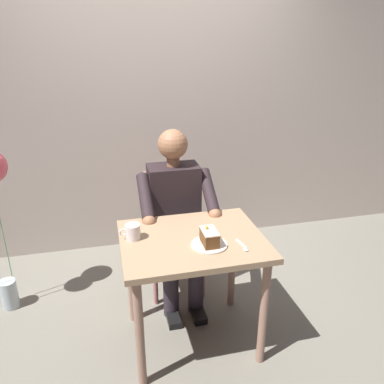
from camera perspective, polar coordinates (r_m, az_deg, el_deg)
ground_plane at (r=2.65m, az=0.05°, el=-21.42°), size 14.00×14.00×0.00m
cafe_rear_panel at (r=3.34m, az=-5.95°, el=16.35°), size 6.40×0.12×3.00m
dining_table at (r=2.26m, az=0.06°, el=-9.61°), size 0.84×0.67×0.75m
chair at (r=2.89m, az=-3.06°, el=-5.03°), size 0.42×0.42×0.92m
seated_person at (r=2.67m, az=-2.44°, el=-3.60°), size 0.53×0.58×1.28m
dessert_plate at (r=2.13m, az=2.66°, el=-8.04°), size 0.21×0.21×0.01m
cake_slice at (r=2.11m, az=2.68°, el=-6.89°), size 0.08×0.14×0.11m
coffee_cup at (r=2.20m, az=-9.07°, el=-5.98°), size 0.12×0.09×0.09m
dessert_spoon at (r=2.13m, az=7.90°, el=-8.31°), size 0.03×0.14×0.01m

